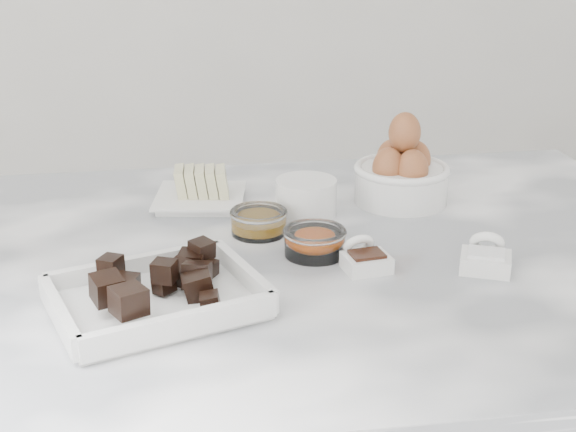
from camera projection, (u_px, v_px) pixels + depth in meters
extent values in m
cube|color=white|center=(277.00, 266.00, 1.09)|extent=(1.20, 0.80, 0.04)
cube|color=white|center=(157.00, 305.00, 0.93)|extent=(0.26, 0.23, 0.01)
cube|color=white|center=(200.00, 200.00, 1.26)|extent=(0.14, 0.14, 0.01)
cube|color=white|center=(200.00, 196.00, 1.26)|extent=(0.16, 0.16, 0.00)
cylinder|color=white|center=(306.00, 197.00, 1.20)|extent=(0.09, 0.09, 0.05)
cylinder|color=white|center=(306.00, 183.00, 1.20)|extent=(0.07, 0.07, 0.01)
cylinder|color=white|center=(401.00, 185.00, 1.26)|extent=(0.15, 0.15, 0.06)
torus|color=white|center=(402.00, 169.00, 1.25)|extent=(0.15, 0.15, 0.01)
ellipsoid|color=#975330|center=(420.00, 162.00, 1.25)|extent=(0.05, 0.05, 0.06)
ellipsoid|color=#975330|center=(384.00, 166.00, 1.24)|extent=(0.05, 0.05, 0.06)
ellipsoid|color=#975330|center=(399.00, 159.00, 1.27)|extent=(0.05, 0.05, 0.06)
ellipsoid|color=#975330|center=(404.00, 170.00, 1.21)|extent=(0.05, 0.05, 0.06)
ellipsoid|color=#975330|center=(405.00, 133.00, 1.23)|extent=(0.05, 0.05, 0.06)
cylinder|color=white|center=(259.00, 223.00, 1.14)|extent=(0.08, 0.08, 0.03)
torus|color=white|center=(259.00, 212.00, 1.13)|extent=(0.08, 0.08, 0.01)
cylinder|color=orange|center=(259.00, 226.00, 1.14)|extent=(0.06, 0.06, 0.01)
cylinder|color=white|center=(315.00, 243.00, 1.07)|extent=(0.08, 0.08, 0.03)
torus|color=white|center=(315.00, 232.00, 1.06)|extent=(0.09, 0.09, 0.01)
ellipsoid|color=#FF6607|center=(315.00, 242.00, 1.07)|extent=(0.05, 0.05, 0.02)
cube|color=white|center=(367.00, 263.00, 1.02)|extent=(0.06, 0.05, 0.02)
cube|color=black|center=(367.00, 254.00, 1.02)|extent=(0.05, 0.04, 0.00)
torus|color=white|center=(358.00, 245.00, 1.05)|extent=(0.05, 0.04, 0.04)
cube|color=white|center=(485.00, 262.00, 1.02)|extent=(0.08, 0.07, 0.02)
cube|color=white|center=(486.00, 253.00, 1.02)|extent=(0.06, 0.05, 0.00)
torus|color=white|center=(487.00, 243.00, 1.05)|extent=(0.06, 0.05, 0.05)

